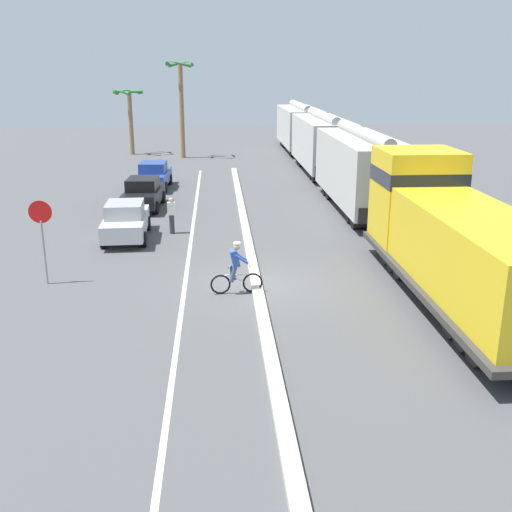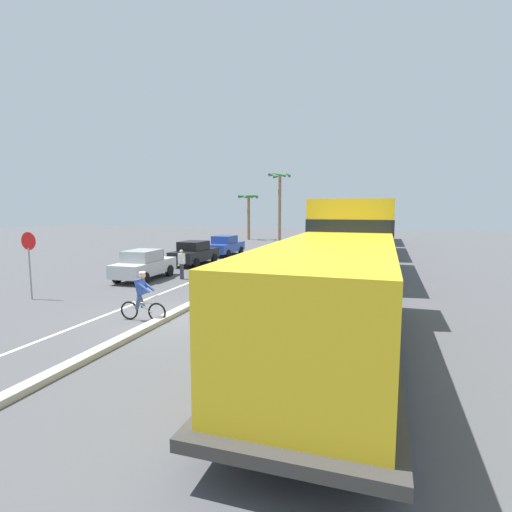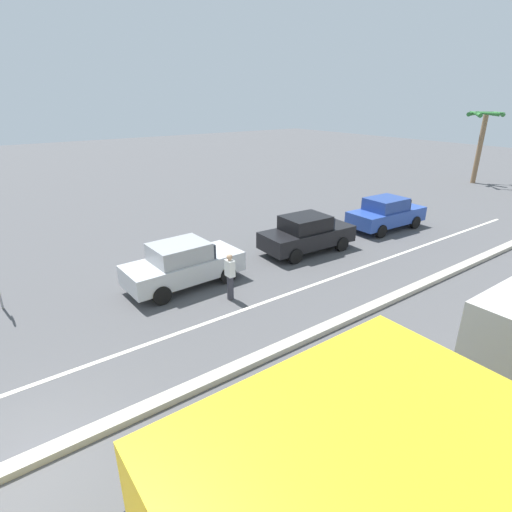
# 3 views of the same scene
# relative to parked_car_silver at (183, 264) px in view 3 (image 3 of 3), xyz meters

# --- Properties ---
(ground_plane) EXTENTS (120.00, 120.00, 0.00)m
(ground_plane) POSITION_rel_parked_car_silver_xyz_m (5.15, -6.18, -0.82)
(ground_plane) COLOR #4C4C4F
(median_curb) EXTENTS (0.36, 36.00, 0.16)m
(median_curb) POSITION_rel_parked_car_silver_xyz_m (5.15, -0.18, -0.74)
(median_curb) COLOR #B2AD9E
(median_curb) RESTS_ON ground
(lane_stripe) EXTENTS (0.14, 36.00, 0.01)m
(lane_stripe) POSITION_rel_parked_car_silver_xyz_m (2.75, -0.18, -0.81)
(lane_stripe) COLOR silver
(lane_stripe) RESTS_ON ground
(parked_car_silver) EXTENTS (1.95, 4.26, 1.62)m
(parked_car_silver) POSITION_rel_parked_car_silver_xyz_m (0.00, 0.00, 0.00)
(parked_car_silver) COLOR #B7BABF
(parked_car_silver) RESTS_ON ground
(parked_car_black) EXTENTS (1.99, 4.28, 1.62)m
(parked_car_black) POSITION_rel_parked_car_silver_xyz_m (0.10, 5.86, 0.00)
(parked_car_black) COLOR black
(parked_car_black) RESTS_ON ground
(parked_car_blue) EXTENTS (1.98, 4.27, 1.62)m
(parked_car_blue) POSITION_rel_parked_car_silver_xyz_m (0.10, 11.33, 0.00)
(parked_car_blue) COLOR #28479E
(parked_car_blue) RESTS_ON ground
(palm_tree_near) EXTENTS (2.76, 2.79, 5.49)m
(palm_tree_near) POSITION_rel_parked_car_silver_xyz_m (-3.21, 26.72, 3.39)
(palm_tree_near) COLOR #846647
(palm_tree_near) RESTS_ON ground
(pedestrian_by_cars) EXTENTS (0.34, 0.22, 1.62)m
(pedestrian_by_cars) POSITION_rel_parked_car_silver_xyz_m (1.89, 0.75, 0.03)
(pedestrian_by_cars) COLOR #33333D
(pedestrian_by_cars) RESTS_ON ground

